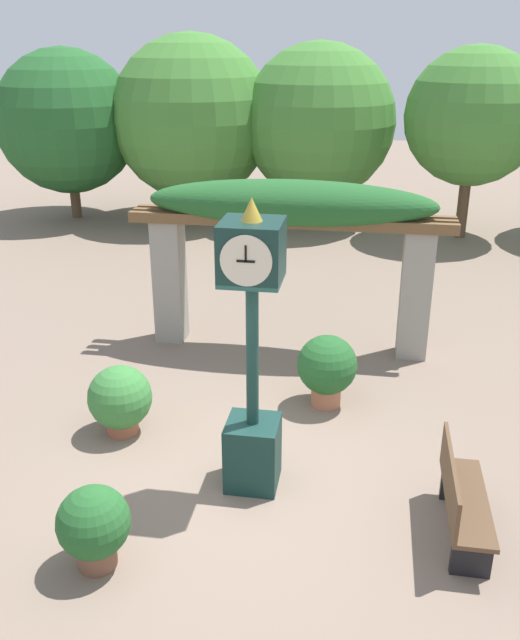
{
  "coord_description": "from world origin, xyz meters",
  "views": [
    {
      "loc": [
        1.21,
        -6.36,
        4.71
      ],
      "look_at": [
        0.07,
        0.54,
        1.82
      ],
      "focal_mm": 38.0,
      "sensor_mm": 36.0,
      "label": 1
    }
  ],
  "objects_px": {
    "potted_plant_far_left": "(120,399)",
    "park_bench": "(461,499)",
    "pedestal_clock": "(252,359)",
    "potted_plant_near_right": "(94,525)",
    "potted_plant_near_left": "(327,367)"
  },
  "relations": [
    {
      "from": "potted_plant_far_left",
      "to": "park_bench",
      "type": "distance_m",
      "value": 4.3
    },
    {
      "from": "pedestal_clock",
      "to": "potted_plant_near_right",
      "type": "xyz_separation_m",
      "value": [
        -1.26,
        -1.56,
        -1.1
      ]
    },
    {
      "from": "potted_plant_far_left",
      "to": "pedestal_clock",
      "type": "bearing_deg",
      "value": -23.17
    },
    {
      "from": "potted_plant_near_left",
      "to": "potted_plant_near_right",
      "type": "bearing_deg",
      "value": -119.07
    },
    {
      "from": "pedestal_clock",
      "to": "potted_plant_far_left",
      "type": "bearing_deg",
      "value": 156.83
    },
    {
      "from": "potted_plant_near_left",
      "to": "park_bench",
      "type": "bearing_deg",
      "value": -58.18
    },
    {
      "from": "potted_plant_near_left",
      "to": "pedestal_clock",
      "type": "bearing_deg",
      "value": -109.54
    },
    {
      "from": "pedestal_clock",
      "to": "potted_plant_far_left",
      "type": "relative_size",
      "value": 3.59
    },
    {
      "from": "potted_plant_near_left",
      "to": "potted_plant_near_right",
      "type": "distance_m",
      "value": 4.01
    },
    {
      "from": "park_bench",
      "to": "potted_plant_near_right",
      "type": "bearing_deg",
      "value": 106.49
    },
    {
      "from": "potted_plant_near_right",
      "to": "park_bench",
      "type": "bearing_deg",
      "value": 16.49
    },
    {
      "from": "pedestal_clock",
      "to": "potted_plant_near_left",
      "type": "bearing_deg",
      "value": 70.46
    },
    {
      "from": "potted_plant_near_right",
      "to": "potted_plant_far_left",
      "type": "bearing_deg",
      "value": 104.43
    },
    {
      "from": "pedestal_clock",
      "to": "potted_plant_far_left",
      "type": "xyz_separation_m",
      "value": [
        -1.86,
        0.8,
        -1.09
      ]
    },
    {
      "from": "potted_plant_far_left",
      "to": "park_bench",
      "type": "xyz_separation_m",
      "value": [
        4.09,
        -1.32,
        -0.05
      ]
    }
  ]
}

